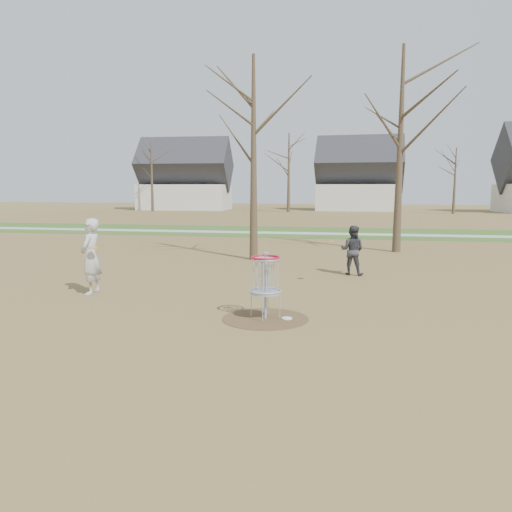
# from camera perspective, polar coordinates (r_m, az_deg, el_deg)

# --- Properties ---
(ground) EXTENTS (160.00, 160.00, 0.00)m
(ground) POSITION_cam_1_polar(r_m,az_deg,el_deg) (10.40, 1.08, -7.18)
(ground) COLOR brown
(ground) RESTS_ON ground
(green_band) EXTENTS (160.00, 8.00, 0.01)m
(green_band) POSITION_cam_1_polar(r_m,az_deg,el_deg) (31.06, 8.04, 2.69)
(green_band) COLOR #2D5119
(green_band) RESTS_ON ground
(footpath) EXTENTS (160.00, 1.50, 0.01)m
(footpath) POSITION_cam_1_polar(r_m,az_deg,el_deg) (30.06, 7.92, 2.55)
(footpath) COLOR #9E9E99
(footpath) RESTS_ON green_band
(dirt_circle) EXTENTS (1.80, 1.80, 0.01)m
(dirt_circle) POSITION_cam_1_polar(r_m,az_deg,el_deg) (10.40, 1.08, -7.15)
(dirt_circle) COLOR #47331E
(dirt_circle) RESTS_ON ground
(player_standing) EXTENTS (0.51, 0.74, 1.93)m
(player_standing) POSITION_cam_1_polar(r_m,az_deg,el_deg) (13.31, -18.36, -0.05)
(player_standing) COLOR silver
(player_standing) RESTS_ON ground
(player_throwing) EXTENTS (0.86, 0.73, 1.54)m
(player_throwing) POSITION_cam_1_polar(r_m,az_deg,el_deg) (15.80, 10.95, 0.65)
(player_throwing) COLOR #323237
(player_throwing) RESTS_ON ground
(disc_grounded) EXTENTS (0.22, 0.22, 0.02)m
(disc_grounded) POSITION_cam_1_polar(r_m,az_deg,el_deg) (10.37, 3.55, -7.12)
(disc_grounded) COLOR white
(disc_grounded) RESTS_ON dirt_circle
(discs_in_play) EXTENTS (5.86, 2.99, 0.08)m
(discs_in_play) POSITION_cam_1_polar(r_m,az_deg,el_deg) (13.18, -3.60, 1.34)
(discs_in_play) COLOR orange
(discs_in_play) RESTS_ON ground
(disc_golf_basket) EXTENTS (0.64, 0.64, 1.35)m
(disc_golf_basket) POSITION_cam_1_polar(r_m,az_deg,el_deg) (10.20, 1.09, -2.21)
(disc_golf_basket) COLOR #9EA3AD
(disc_golf_basket) RESTS_ON ground
(bare_trees) EXTENTS (52.62, 44.98, 9.00)m
(bare_trees) POSITION_cam_1_polar(r_m,az_deg,el_deg) (45.76, 11.55, 10.89)
(bare_trees) COLOR #382B1E
(bare_trees) RESTS_ON ground
(houses_row) EXTENTS (56.51, 10.01, 7.26)m
(houses_row) POSITION_cam_1_polar(r_m,az_deg,el_deg) (62.51, 13.84, 8.25)
(houses_row) COLOR silver
(houses_row) RESTS_ON ground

